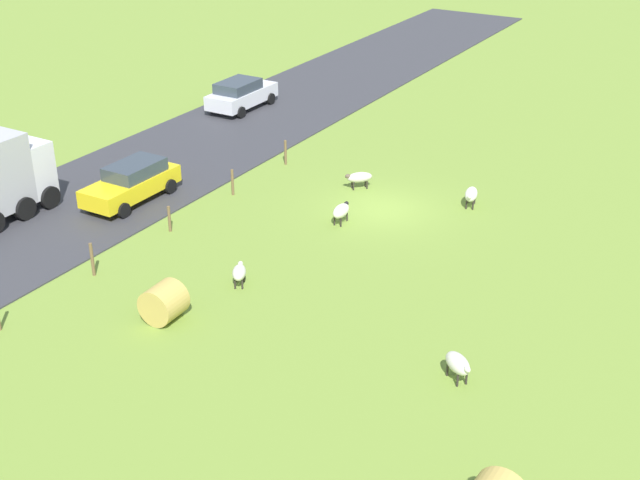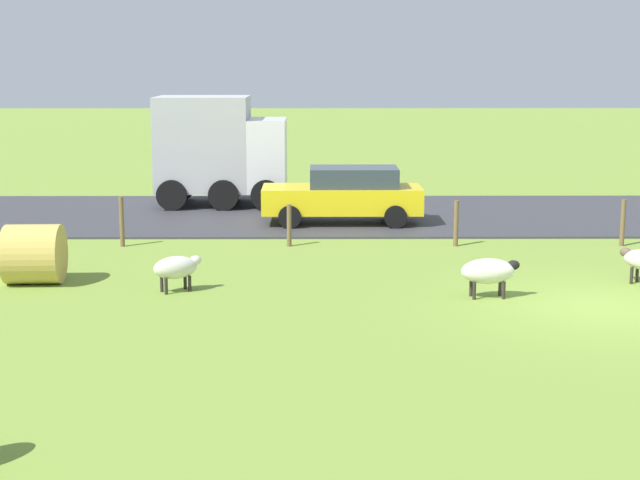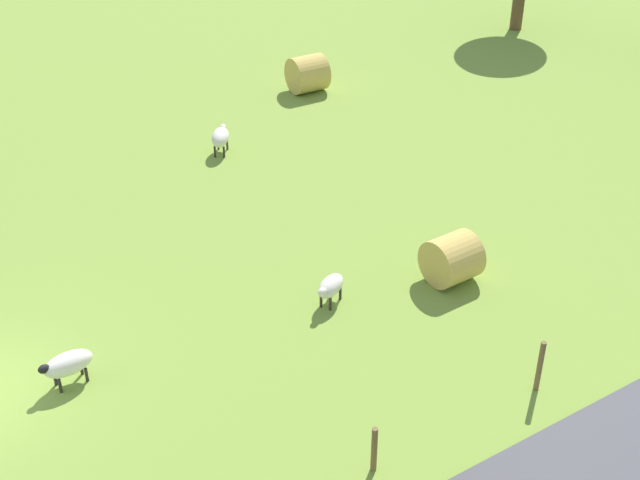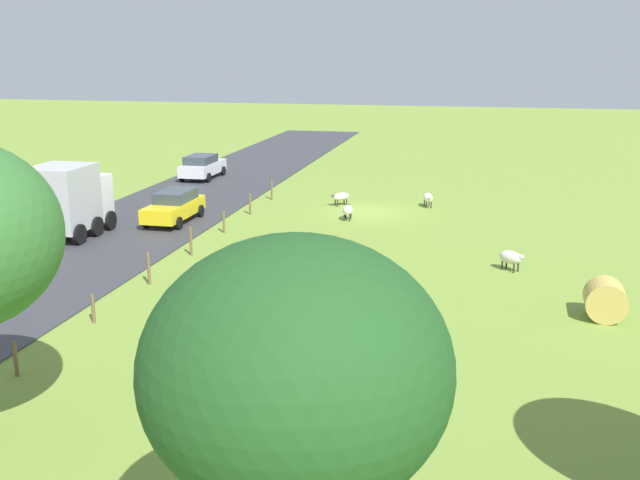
{
  "view_description": "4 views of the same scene",
  "coord_description": "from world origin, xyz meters",
  "px_view_note": "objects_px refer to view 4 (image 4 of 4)",
  "views": [
    {
      "loc": [
        -14.51,
        29.77,
        14.83
      ],
      "look_at": [
        -0.45,
        5.97,
        1.21
      ],
      "focal_mm": 48.14,
      "sensor_mm": 36.0,
      "label": 1
    },
    {
      "loc": [
        -18.08,
        5.56,
        4.69
      ],
      "look_at": [
        1.62,
        5.45,
        1.04
      ],
      "focal_mm": 54.41,
      "sensor_mm": 36.0,
      "label": 2
    },
    {
      "loc": [
        15.6,
        -0.8,
        12.58
      ],
      "look_at": [
        0.2,
        8.87,
        1.04
      ],
      "focal_mm": 48.03,
      "sensor_mm": 36.0,
      "label": 3
    },
    {
      "loc": [
        -6.11,
        40.24,
        8.92
      ],
      "look_at": [
        0.89,
        8.76,
        0.57
      ],
      "focal_mm": 41.71,
      "sensor_mm": 36.0,
      "label": 4
    }
  ],
  "objects_px": {
    "sheep_1": "(428,198)",
    "sheep_0": "(348,210)",
    "sheep_4": "(341,197)",
    "car_0": "(202,166)",
    "truck_0": "(68,199)",
    "car_1": "(174,206)",
    "hay_bale_0": "(605,300)",
    "sheep_3": "(311,239)",
    "tree_0": "(296,370)",
    "sheep_2": "(511,257)",
    "hay_bale_1": "(275,253)"
  },
  "relations": [
    {
      "from": "hay_bale_1",
      "to": "sheep_0",
      "type": "bearing_deg",
      "value": -97.98
    },
    {
      "from": "hay_bale_0",
      "to": "car_0",
      "type": "relative_size",
      "value": 0.3
    },
    {
      "from": "sheep_2",
      "to": "hay_bale_0",
      "type": "height_order",
      "value": "hay_bale_0"
    },
    {
      "from": "hay_bale_1",
      "to": "tree_0",
      "type": "height_order",
      "value": "tree_0"
    },
    {
      "from": "hay_bale_1",
      "to": "truck_0",
      "type": "distance_m",
      "value": 11.59
    },
    {
      "from": "sheep_4",
      "to": "car_1",
      "type": "bearing_deg",
      "value": 38.82
    },
    {
      "from": "sheep_2",
      "to": "sheep_4",
      "type": "height_order",
      "value": "sheep_2"
    },
    {
      "from": "hay_bale_1",
      "to": "truck_0",
      "type": "xyz_separation_m",
      "value": [
        11.16,
        -2.88,
        1.25
      ]
    },
    {
      "from": "sheep_3",
      "to": "truck_0",
      "type": "bearing_deg",
      "value": 1.21
    },
    {
      "from": "sheep_3",
      "to": "tree_0",
      "type": "bearing_deg",
      "value": 102.75
    },
    {
      "from": "sheep_4",
      "to": "truck_0",
      "type": "height_order",
      "value": "truck_0"
    },
    {
      "from": "car_0",
      "to": "sheep_2",
      "type": "bearing_deg",
      "value": 138.58
    },
    {
      "from": "tree_0",
      "to": "sheep_3",
      "type": "bearing_deg",
      "value": -77.25
    },
    {
      "from": "tree_0",
      "to": "sheep_4",
      "type": "bearing_deg",
      "value": -80.16
    },
    {
      "from": "sheep_2",
      "to": "sheep_3",
      "type": "xyz_separation_m",
      "value": [
        8.81,
        -1.43,
        -0.07
      ]
    },
    {
      "from": "tree_0",
      "to": "truck_0",
      "type": "height_order",
      "value": "tree_0"
    },
    {
      "from": "hay_bale_0",
      "to": "tree_0",
      "type": "bearing_deg",
      "value": 66.99
    },
    {
      "from": "tree_0",
      "to": "car_0",
      "type": "height_order",
      "value": "tree_0"
    },
    {
      "from": "sheep_1",
      "to": "car_0",
      "type": "height_order",
      "value": "car_0"
    },
    {
      "from": "sheep_3",
      "to": "truck_0",
      "type": "distance_m",
      "value": 12.02
    },
    {
      "from": "sheep_0",
      "to": "sheep_3",
      "type": "height_order",
      "value": "sheep_0"
    },
    {
      "from": "sheep_0",
      "to": "sheep_3",
      "type": "distance_m",
      "value": 6.36
    },
    {
      "from": "tree_0",
      "to": "car_0",
      "type": "bearing_deg",
      "value": -66.74
    },
    {
      "from": "hay_bale_1",
      "to": "car_1",
      "type": "bearing_deg",
      "value": -42.62
    },
    {
      "from": "sheep_0",
      "to": "truck_0",
      "type": "bearing_deg",
      "value": 27.83
    },
    {
      "from": "sheep_2",
      "to": "sheep_1",
      "type": "bearing_deg",
      "value": -70.14
    },
    {
      "from": "sheep_1",
      "to": "sheep_4",
      "type": "distance_m",
      "value": 5.05
    },
    {
      "from": "truck_0",
      "to": "car_0",
      "type": "height_order",
      "value": "truck_0"
    },
    {
      "from": "sheep_1",
      "to": "sheep_2",
      "type": "distance_m",
      "value": 12.77
    },
    {
      "from": "hay_bale_0",
      "to": "car_0",
      "type": "distance_m",
      "value": 33.04
    },
    {
      "from": "sheep_0",
      "to": "tree_0",
      "type": "xyz_separation_m",
      "value": [
        -4.51,
        28.69,
        3.93
      ]
    },
    {
      "from": "sheep_1",
      "to": "truck_0",
      "type": "height_order",
      "value": "truck_0"
    },
    {
      "from": "hay_bale_0",
      "to": "tree_0",
      "type": "distance_m",
      "value": 17.58
    },
    {
      "from": "sheep_2",
      "to": "car_0",
      "type": "relative_size",
      "value": 0.26
    },
    {
      "from": "sheep_2",
      "to": "car_1",
      "type": "distance_m",
      "value": 17.81
    },
    {
      "from": "sheep_3",
      "to": "car_0",
      "type": "xyz_separation_m",
      "value": [
        11.72,
        -16.69,
        0.42
      ]
    },
    {
      "from": "sheep_4",
      "to": "car_1",
      "type": "height_order",
      "value": "car_1"
    },
    {
      "from": "sheep_0",
      "to": "truck_0",
      "type": "relative_size",
      "value": 0.29
    },
    {
      "from": "sheep_1",
      "to": "sheep_0",
      "type": "bearing_deg",
      "value": 47.27
    },
    {
      "from": "sheep_1",
      "to": "sheep_3",
      "type": "xyz_separation_m",
      "value": [
        4.47,
        10.59,
        -0.05
      ]
    },
    {
      "from": "tree_0",
      "to": "car_1",
      "type": "bearing_deg",
      "value": -62.99
    },
    {
      "from": "sheep_0",
      "to": "sheep_1",
      "type": "xyz_separation_m",
      "value": [
        -3.92,
        -4.25,
        0.01
      ]
    },
    {
      "from": "sheep_1",
      "to": "sheep_3",
      "type": "distance_m",
      "value": 11.49
    },
    {
      "from": "sheep_4",
      "to": "car_0",
      "type": "distance_m",
      "value": 13.08
    },
    {
      "from": "sheep_4",
      "to": "car_1",
      "type": "relative_size",
      "value": 0.25
    },
    {
      "from": "tree_0",
      "to": "truck_0",
      "type": "bearing_deg",
      "value": -52.44
    },
    {
      "from": "sheep_2",
      "to": "truck_0",
      "type": "height_order",
      "value": "truck_0"
    },
    {
      "from": "sheep_0",
      "to": "car_1",
      "type": "distance_m",
      "value": 9.17
    },
    {
      "from": "sheep_0",
      "to": "sheep_1",
      "type": "height_order",
      "value": "sheep_1"
    },
    {
      "from": "sheep_2",
      "to": "sheep_4",
      "type": "distance_m",
      "value": 14.7
    }
  ]
}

